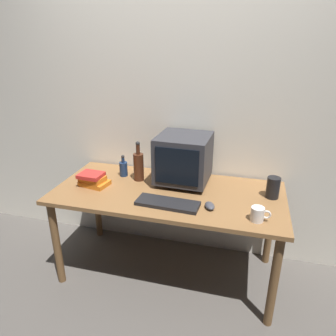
{
  "coord_description": "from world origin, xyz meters",
  "views": [
    {
      "loc": [
        0.52,
        -1.95,
        1.73
      ],
      "look_at": [
        0.0,
        0.0,
        0.9
      ],
      "focal_mm": 33.29,
      "sensor_mm": 36.0,
      "label": 1
    }
  ],
  "objects_px": {
    "bottle_tall": "(139,166)",
    "metal_canister": "(273,188)",
    "bottle_short": "(123,168)",
    "mug": "(258,214)",
    "computer_mouse": "(210,206)",
    "book_stack": "(93,180)",
    "crt_monitor": "(184,159)",
    "keyboard": "(168,203)"
  },
  "relations": [
    {
      "from": "bottle_tall",
      "to": "mug",
      "type": "bearing_deg",
      "value": -22.9
    },
    {
      "from": "crt_monitor",
      "to": "computer_mouse",
      "type": "distance_m",
      "value": 0.47
    },
    {
      "from": "bottle_short",
      "to": "book_stack",
      "type": "xyz_separation_m",
      "value": [
        -0.15,
        -0.23,
        -0.02
      ]
    },
    {
      "from": "book_stack",
      "to": "metal_canister",
      "type": "bearing_deg",
      "value": 6.41
    },
    {
      "from": "bottle_short",
      "to": "mug",
      "type": "height_order",
      "value": "bottle_short"
    },
    {
      "from": "bottle_short",
      "to": "mug",
      "type": "relative_size",
      "value": 1.47
    },
    {
      "from": "bottle_tall",
      "to": "metal_canister",
      "type": "distance_m",
      "value": 0.99
    },
    {
      "from": "computer_mouse",
      "to": "book_stack",
      "type": "height_order",
      "value": "book_stack"
    },
    {
      "from": "book_stack",
      "to": "bottle_tall",
      "type": "bearing_deg",
      "value": 31.83
    },
    {
      "from": "book_stack",
      "to": "metal_canister",
      "type": "xyz_separation_m",
      "value": [
        1.29,
        0.14,
        0.03
      ]
    },
    {
      "from": "keyboard",
      "to": "metal_canister",
      "type": "distance_m",
      "value": 0.73
    },
    {
      "from": "computer_mouse",
      "to": "mug",
      "type": "distance_m",
      "value": 0.31
    },
    {
      "from": "crt_monitor",
      "to": "book_stack",
      "type": "distance_m",
      "value": 0.7
    },
    {
      "from": "bottle_tall",
      "to": "bottle_short",
      "type": "distance_m",
      "value": 0.16
    },
    {
      "from": "crt_monitor",
      "to": "metal_canister",
      "type": "relative_size",
      "value": 2.68
    },
    {
      "from": "bottle_tall",
      "to": "bottle_short",
      "type": "bearing_deg",
      "value": 163.47
    },
    {
      "from": "book_stack",
      "to": "mug",
      "type": "xyz_separation_m",
      "value": [
        1.19,
        -0.19,
        -0.0
      ]
    },
    {
      "from": "computer_mouse",
      "to": "bottle_tall",
      "type": "bearing_deg",
      "value": 131.5
    },
    {
      "from": "crt_monitor",
      "to": "bottle_tall",
      "type": "bearing_deg",
      "value": -171.89
    },
    {
      "from": "crt_monitor",
      "to": "bottle_tall",
      "type": "distance_m",
      "value": 0.35
    },
    {
      "from": "metal_canister",
      "to": "bottle_short",
      "type": "bearing_deg",
      "value": 175.83
    },
    {
      "from": "crt_monitor",
      "to": "keyboard",
      "type": "xyz_separation_m",
      "value": [
        -0.02,
        -0.38,
        -0.18
      ]
    },
    {
      "from": "crt_monitor",
      "to": "keyboard",
      "type": "height_order",
      "value": "crt_monitor"
    },
    {
      "from": "computer_mouse",
      "to": "mug",
      "type": "relative_size",
      "value": 0.83
    },
    {
      "from": "mug",
      "to": "metal_canister",
      "type": "bearing_deg",
      "value": 74.03
    },
    {
      "from": "crt_monitor",
      "to": "bottle_tall",
      "type": "relative_size",
      "value": 1.28
    },
    {
      "from": "bottle_tall",
      "to": "book_stack",
      "type": "xyz_separation_m",
      "value": [
        -0.3,
        -0.18,
        -0.07
      ]
    },
    {
      "from": "computer_mouse",
      "to": "book_stack",
      "type": "bearing_deg",
      "value": 150.89
    },
    {
      "from": "crt_monitor",
      "to": "book_stack",
      "type": "xyz_separation_m",
      "value": [
        -0.64,
        -0.23,
        -0.14
      ]
    },
    {
      "from": "mug",
      "to": "crt_monitor",
      "type": "bearing_deg",
      "value": 142.32
    },
    {
      "from": "keyboard",
      "to": "mug",
      "type": "distance_m",
      "value": 0.58
    },
    {
      "from": "computer_mouse",
      "to": "bottle_short",
      "type": "relative_size",
      "value": 0.57
    },
    {
      "from": "keyboard",
      "to": "book_stack",
      "type": "relative_size",
      "value": 1.84
    },
    {
      "from": "crt_monitor",
      "to": "computer_mouse",
      "type": "xyz_separation_m",
      "value": [
        0.25,
        -0.35,
        -0.17
      ]
    },
    {
      "from": "keyboard",
      "to": "metal_canister",
      "type": "bearing_deg",
      "value": 26.62
    },
    {
      "from": "keyboard",
      "to": "bottle_tall",
      "type": "height_order",
      "value": "bottle_tall"
    },
    {
      "from": "crt_monitor",
      "to": "bottle_tall",
      "type": "height_order",
      "value": "crt_monitor"
    },
    {
      "from": "keyboard",
      "to": "metal_canister",
      "type": "xyz_separation_m",
      "value": [
        0.67,
        0.29,
        0.06
      ]
    },
    {
      "from": "bottle_short",
      "to": "metal_canister",
      "type": "distance_m",
      "value": 1.14
    },
    {
      "from": "computer_mouse",
      "to": "bottle_short",
      "type": "bearing_deg",
      "value": 133.42
    },
    {
      "from": "crt_monitor",
      "to": "bottle_short",
      "type": "xyz_separation_m",
      "value": [
        -0.49,
        -0.01,
        -0.13
      ]
    },
    {
      "from": "keyboard",
      "to": "bottle_tall",
      "type": "xyz_separation_m",
      "value": [
        -0.32,
        0.33,
        0.11
      ]
    }
  ]
}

